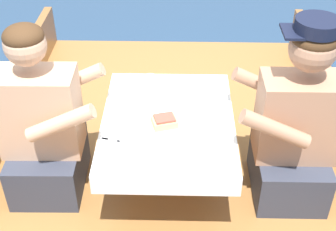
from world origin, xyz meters
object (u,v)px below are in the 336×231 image
object	(u,v)px
coffee_cup_port	(198,88)
sandwich	(164,121)
person_starboard	(295,129)
coffee_cup_starboard	(150,81)
person_port	(43,129)

from	to	relation	value
coffee_cup_port	sandwich	bearing A→B (deg)	-119.09
person_starboard	coffee_cup_starboard	distance (m)	0.82
person_port	sandwich	world-z (taller)	person_port
sandwich	coffee_cup_port	distance (m)	0.36
person_starboard	sandwich	world-z (taller)	person_starboard
coffee_cup_port	coffee_cup_starboard	bearing A→B (deg)	168.42
sandwich	coffee_cup_starboard	xyz separation A→B (m)	(-0.09, 0.36, 0.00)
coffee_cup_starboard	person_starboard	bearing A→B (deg)	-25.87
person_port	coffee_cup_port	distance (m)	0.85
coffee_cup_port	person_starboard	bearing A→B (deg)	-32.57
person_starboard	coffee_cup_starboard	size ratio (longest dim) A/B	10.24
person_starboard	person_port	bearing A→B (deg)	-0.62
person_port	coffee_cup_starboard	bearing A→B (deg)	32.30
coffee_cup_port	coffee_cup_starboard	world-z (taller)	coffee_cup_starboard
person_port	person_starboard	distance (m)	1.27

